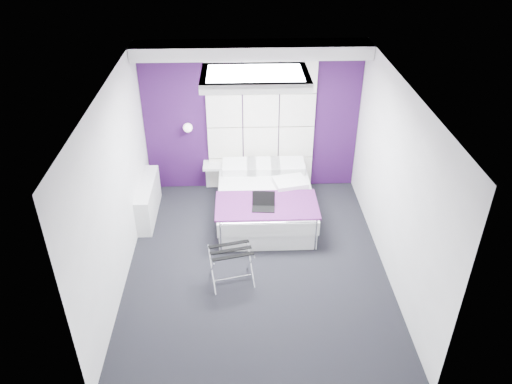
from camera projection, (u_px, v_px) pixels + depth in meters
floor at (257, 264)px, 7.10m from camera, size 4.40×4.40×0.00m
ceiling at (257, 90)px, 5.72m from camera, size 4.40×4.40×0.00m
wall_back at (252, 118)px, 8.28m from camera, size 3.60×0.00×3.60m
wall_left at (116, 189)px, 6.35m from camera, size 0.00×4.40×4.40m
wall_right at (395, 184)px, 6.47m from camera, size 0.00×4.40×4.40m
accent_wall at (252, 118)px, 8.27m from camera, size 3.58×0.02×2.58m
soffit at (252, 50)px, 7.43m from camera, size 3.58×0.50×0.20m
headboard at (261, 126)px, 8.30m from camera, size 1.80×0.08×2.30m
skylight at (255, 77)px, 6.26m from camera, size 1.36×0.86×0.12m
wall_lamp at (188, 127)px, 8.17m from camera, size 0.15×0.15×0.15m
radiator at (148, 200)px, 7.99m from camera, size 0.22×1.20×0.60m
bed at (265, 202)px, 7.99m from camera, size 1.54×1.85×0.66m
nightstand at (215, 165)px, 8.52m from camera, size 0.42×0.32×0.05m
luggage_rack at (231, 266)px, 6.66m from camera, size 0.55×0.41×0.54m
laptop at (263, 204)px, 7.38m from camera, size 0.34×0.24×0.24m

